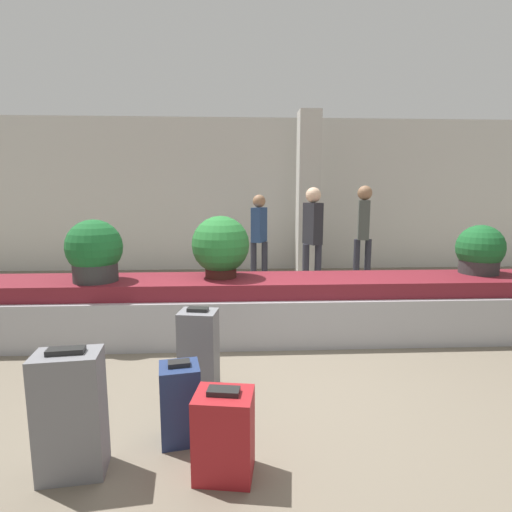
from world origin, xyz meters
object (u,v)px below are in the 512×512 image
(suitcase_3, at_px, (180,403))
(potted_plant_2, at_px, (480,251))
(traveler_2, at_px, (363,227))
(suitcase_0, at_px, (224,434))
(potted_plant_1, at_px, (221,247))
(potted_plant_0, at_px, (94,251))
(traveler_0, at_px, (313,231))
(traveler_1, at_px, (259,232))
(suitcase_1, at_px, (71,414))
(suitcase_2, at_px, (199,350))
(pillar, at_px, (308,195))

(suitcase_3, distance_m, potted_plant_2, 3.94)
(traveler_2, bearing_deg, suitcase_0, -11.11)
(potted_plant_2, height_order, traveler_2, traveler_2)
(suitcase_3, bearing_deg, potted_plant_1, 73.83)
(potted_plant_0, height_order, traveler_0, traveler_0)
(suitcase_0, bearing_deg, traveler_1, 92.70)
(suitcase_1, bearing_deg, traveler_0, 55.33)
(suitcase_1, distance_m, suitcase_3, 0.66)
(potted_plant_1, relative_size, traveler_2, 0.40)
(suitcase_2, bearing_deg, potted_plant_2, 32.11)
(suitcase_0, height_order, suitcase_3, suitcase_3)
(pillar, bearing_deg, suitcase_3, -108.41)
(suitcase_0, height_order, potted_plant_0, potted_plant_0)
(suitcase_3, relative_size, potted_plant_1, 0.79)
(suitcase_2, height_order, suitcase_3, suitcase_2)
(potted_plant_0, xyz_separation_m, potted_plant_1, (1.35, 0.15, 0.02))
(potted_plant_2, distance_m, traveler_2, 2.34)
(suitcase_0, relative_size, potted_plant_0, 0.79)
(pillar, distance_m, traveler_2, 1.43)
(potted_plant_0, height_order, potted_plant_2, potted_plant_0)
(pillar, relative_size, potted_plant_0, 4.76)
(suitcase_1, xyz_separation_m, potted_plant_0, (-0.57, 2.15, 0.64))
(traveler_1, bearing_deg, suitcase_0, -158.26)
(suitcase_3, bearing_deg, traveler_1, 69.88)
(suitcase_2, height_order, potted_plant_1, potted_plant_1)
(suitcase_2, relative_size, traveler_0, 0.41)
(traveler_0, bearing_deg, potted_plant_1, 119.78)
(suitcase_3, distance_m, traveler_1, 4.74)
(suitcase_0, xyz_separation_m, potted_plant_0, (-1.45, 2.21, 0.76))
(pillar, bearing_deg, potted_plant_0, -129.85)
(suitcase_1, relative_size, traveler_2, 0.44)
(suitcase_1, height_order, potted_plant_0, potted_plant_0)
(potted_plant_1, xyz_separation_m, traveler_2, (2.38, 2.30, 0.03))
(traveler_1, bearing_deg, traveler_2, -72.60)
(potted_plant_1, distance_m, potted_plant_2, 3.07)
(suitcase_3, distance_m, traveler_2, 5.08)
(potted_plant_0, bearing_deg, suitcase_2, -43.36)
(potted_plant_1, bearing_deg, potted_plant_0, -173.79)
(suitcase_0, distance_m, suitcase_3, 0.46)
(potted_plant_2, relative_size, traveler_2, 0.33)
(pillar, height_order, traveler_2, pillar)
(traveler_1, bearing_deg, potted_plant_2, -108.38)
(suitcase_1, height_order, suitcase_3, suitcase_1)
(potted_plant_1, bearing_deg, suitcase_2, -96.32)
(pillar, xyz_separation_m, potted_plant_0, (-2.94, -3.53, -0.59))
(suitcase_2, bearing_deg, suitcase_0, -68.06)
(traveler_0, bearing_deg, potted_plant_2, -159.04)
(potted_plant_1, relative_size, traveler_1, 0.43)
(potted_plant_0, bearing_deg, suitcase_0, -56.72)
(suitcase_2, relative_size, potted_plant_0, 1.04)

